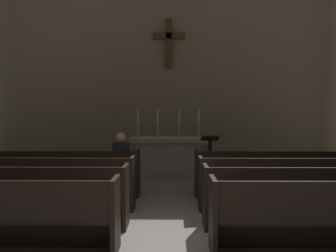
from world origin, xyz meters
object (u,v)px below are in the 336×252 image
pew_left_row_4 (44,173)px  candlestick_inner_right (179,128)px  candlestick_outer_right (199,128)px  lone_worshipper (121,162)px  pew_left_row_3 (25,183)px  candlestick_outer_left (138,128)px  candlestick_inner_left (158,128)px  pew_right_row_4 (291,173)px  altar (168,154)px  pew_right_row_2 (335,197)px  pew_right_row_3 (309,183)px  lectern (210,160)px

pew_left_row_4 → candlestick_inner_right: size_ratio=5.08×
candlestick_outer_right → lone_worshipper: (-1.80, -2.69, -0.57)m
pew_left_row_3 → lone_worshipper: 1.92m
candlestick_inner_right → lone_worshipper: candlestick_inner_right is taller
pew_left_row_3 → candlestick_outer_left: 4.18m
candlestick_inner_left → lone_worshipper: (-0.65, -2.69, -0.57)m
lone_worshipper → candlestick_inner_left: bearing=76.4°
pew_right_row_4 → candlestick_outer_left: candlestick_outer_left is taller
candlestick_outer_right → pew_left_row_3: bearing=-132.3°
lone_worshipper → pew_right_row_4: bearing=-0.6°
pew_left_row_4 → candlestick_inner_left: 3.62m
pew_right_row_4 → candlestick_inner_right: size_ratio=5.08×
altar → pew_right_row_4: bearing=-47.0°
altar → candlestick_inner_left: candlestick_inner_left is taller
pew_right_row_2 → candlestick_outer_left: (-3.40, 4.75, 0.79)m
pew_right_row_3 → candlestick_outer_right: candlestick_outer_right is taller
pew_right_row_4 → candlestick_outer_right: candlestick_outer_right is taller
pew_left_row_4 → candlestick_outer_left: (1.70, 2.73, 0.79)m
pew_right_row_3 → candlestick_inner_right: size_ratio=5.08×
candlestick_inner_right → candlestick_outer_right: 0.55m
candlestick_outer_left → candlestick_inner_left: bearing=0.0°
pew_right_row_2 → lectern: lectern is taller
pew_left_row_4 → candlestick_outer_right: (3.40, 2.73, 0.79)m
lectern → altar: bearing=130.8°
altar → candlestick_outer_right: 1.12m
lectern → pew_left_row_4: bearing=-156.9°
lone_worshipper → lectern: bearing=36.9°
pew_left_row_3 → pew_left_row_4: same height
pew_left_row_4 → lone_worshipper: size_ratio=2.98×
pew_left_row_3 → pew_left_row_4: (0.00, 1.01, 0.00)m
pew_right_row_4 → candlestick_inner_right: 3.62m
pew_left_row_3 → lectern: size_ratio=3.42×
pew_left_row_3 → pew_right_row_3: size_ratio=1.00×
pew_right_row_3 → altar: bearing=124.3°
candlestick_inner_right → lectern: candlestick_inner_right is taller
pew_left_row_3 → candlestick_outer_left: (1.70, 3.74, 0.79)m
pew_left_row_3 → candlestick_outer_left: size_ratio=5.08×
pew_right_row_2 → lectern: 3.86m
pew_right_row_4 → candlestick_inner_left: candlestick_inner_left is taller
candlestick_inner_right → lectern: bearing=-58.5°
altar → lone_worshipper: bearing=-109.4°
pew_right_row_4 → pew_left_row_4: bearing=180.0°
candlestick_outer_left → candlestick_inner_left: (0.55, 0.00, 0.00)m
pew_right_row_4 → lectern: size_ratio=3.42×
candlestick_outer_right → candlestick_outer_left: bearing=180.0°
pew_left_row_3 → lectern: lectern is taller
candlestick_inner_right → candlestick_outer_left: bearing=180.0°
pew_left_row_3 → lectern: (3.58, 2.54, 0.07)m
pew_right_row_2 → pew_right_row_4: 2.02m
candlestick_outer_right → lectern: bearing=-81.2°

